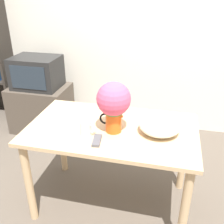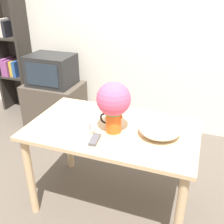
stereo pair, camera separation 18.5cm
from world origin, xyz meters
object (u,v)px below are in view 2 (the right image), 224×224
Objects in this scene: tv_set at (51,70)px; coffee_mug at (86,127)px; flower_vase at (114,103)px; white_bowl at (160,127)px.

coffee_mug is at bearing -49.46° from tv_set.
coffee_mug is 0.22× the size of tv_set.
white_bowl is at bearing 8.61° from flower_vase.
white_bowl is at bearing 15.57° from coffee_mug.
white_bowl is (0.51, 0.14, 0.02)m from coffee_mug.
coffee_mug is 0.53m from white_bowl.
coffee_mug is at bearing -164.43° from white_bowl.
flower_vase is at bearing 27.09° from coffee_mug.
coffee_mug is (-0.18, -0.09, -0.17)m from flower_vase.
white_bowl is 1.85m from tv_set.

